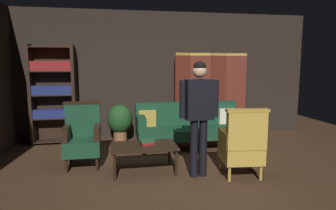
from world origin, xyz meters
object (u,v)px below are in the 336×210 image
standing_figure (199,108)px  folding_screen (210,93)px  potted_plant (120,121)px  book_green_cloth (147,141)px  book_red_leather (147,143)px  armchair_gilt_accent (242,144)px  armchair_wing_left (83,136)px  bookshelf (53,93)px  velvet_couch (189,124)px  coffee_table (144,148)px

standing_figure → folding_screen: bearing=68.2°
potted_plant → book_green_cloth: potted_plant is taller
folding_screen → book_red_leather: folding_screen is taller
book_green_cloth → book_red_leather: bearing=0.0°
standing_figure → potted_plant: size_ratio=2.07×
armchair_gilt_accent → standing_figure: bearing=167.9°
armchair_wing_left → standing_figure: (1.73, -0.79, 0.54)m
bookshelf → velvet_couch: size_ratio=0.97×
velvet_couch → folding_screen: bearing=50.2°
armchair_gilt_accent → armchair_wing_left: bearing=158.5°
armchair_gilt_accent → standing_figure: standing_figure is taller
armchair_wing_left → book_green_cloth: 1.09m
armchair_gilt_accent → potted_plant: armchair_gilt_accent is taller
armchair_wing_left → book_green_cloth: bearing=-22.9°
bookshelf → armchair_wing_left: 1.78m
book_red_leather → armchair_wing_left: bearing=157.1°
armchair_gilt_accent → book_green_cloth: 1.44m
folding_screen → velvet_couch: (-0.71, -0.85, -0.53)m
armchair_gilt_accent → book_red_leather: size_ratio=5.55×
standing_figure → bookshelf: bearing=136.4°
book_red_leather → folding_screen: bearing=50.6°
velvet_couch → armchair_gilt_accent: (0.36, -1.71, 0.04)m
armchair_wing_left → potted_plant: armchair_wing_left is taller
bookshelf → armchair_gilt_accent: bookshelf is taller
bookshelf → standing_figure: bearing=-43.6°
folding_screen → bookshelf: (-3.41, -0.10, 0.09)m
coffee_table → standing_figure: 1.06m
coffee_table → potted_plant: (-0.32, 1.76, 0.10)m
potted_plant → armchair_gilt_accent: bearing=-52.2°
book_green_cloth → potted_plant: bearing=102.3°
velvet_couch → armchair_wing_left: 2.14m
armchair_wing_left → standing_figure: bearing=-24.7°
folding_screen → armchair_gilt_accent: (-0.34, -2.56, -0.50)m
velvet_couch → coffee_table: bearing=-129.6°
bookshelf → standing_figure: bookshelf is taller
coffee_table → armchair_wing_left: (-0.95, 0.47, 0.12)m
velvet_couch → armchair_wing_left: size_ratio=2.04×
standing_figure → armchair_wing_left: bearing=155.3°
armchair_wing_left → armchair_gilt_accent: bearing=-21.5°
folding_screen → velvet_couch: bearing=-129.8°
folding_screen → potted_plant: size_ratio=2.32×
bookshelf → coffee_table: bearing=-50.2°
velvet_couch → armchair_gilt_accent: bearing=-78.1°
coffee_table → potted_plant: 1.79m
bookshelf → velvet_couch: bearing=-15.4°
armchair_gilt_accent → armchair_wing_left: 2.53m
potted_plant → book_green_cloth: size_ratio=3.80×
coffee_table → velvet_couch: bearing=50.4°
standing_figure → book_red_leather: 1.00m
bookshelf → armchair_gilt_accent: size_ratio=1.97×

